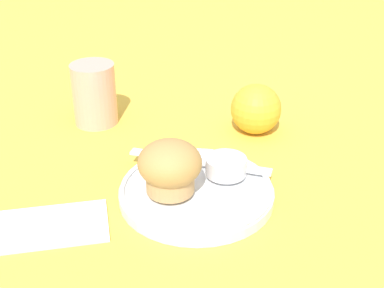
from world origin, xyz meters
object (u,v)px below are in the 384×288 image
at_px(juice_glass, 94,94).
at_px(orange_fruit, 256,109).
at_px(muffin, 170,167).
at_px(butter_knife, 199,162).

bearing_deg(juice_glass, orange_fruit, -18.72).
xyz_separation_m(muffin, orange_fruit, (0.16, 0.17, -0.01)).
distance_m(muffin, juice_glass, 0.26).
bearing_deg(butter_knife, muffin, -102.27).
xyz_separation_m(muffin, juice_glass, (-0.08, 0.25, -0.00)).
relative_size(orange_fruit, juice_glass, 0.79).
xyz_separation_m(butter_knife, juice_glass, (-0.13, 0.19, 0.03)).
xyz_separation_m(orange_fruit, juice_glass, (-0.24, 0.08, 0.01)).
bearing_deg(butter_knife, orange_fruit, 72.22).
height_order(muffin, orange_fruit, muffin).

